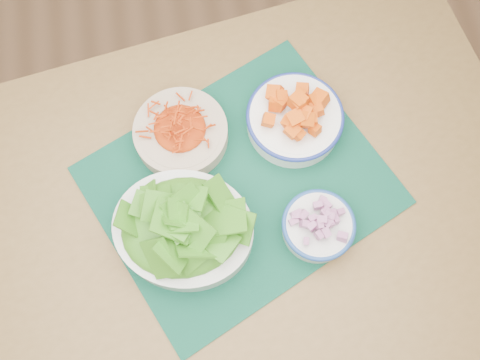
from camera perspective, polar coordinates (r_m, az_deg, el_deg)
The scene contains 7 objects.
ground at distance 1.86m, azimuth -12.42°, elevation -7.27°, with size 4.00×4.00×0.00m, color #AD7C54.
table at distance 1.14m, azimuth -2.71°, elevation -5.84°, with size 1.46×1.10×0.75m.
placemat at distance 1.08m, azimuth 0.00°, elevation -0.54°, with size 0.55×0.45×0.00m, color #062F23.
carrot_bowl at distance 1.09m, azimuth -6.37°, elevation 5.19°, with size 0.25×0.25×0.07m.
squash_bowl at distance 1.09m, azimuth 5.90°, elevation 6.76°, with size 0.20×0.20×0.09m.
lettuce_bowl at distance 1.00m, azimuth -6.14°, elevation -5.00°, with size 0.32×0.30×0.12m.
onion_bowl at distance 1.03m, azimuth 8.36°, elevation -4.84°, with size 0.17×0.17×0.07m.
Camera 1 is at (0.34, -0.41, 1.78)m, focal length 40.00 mm.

